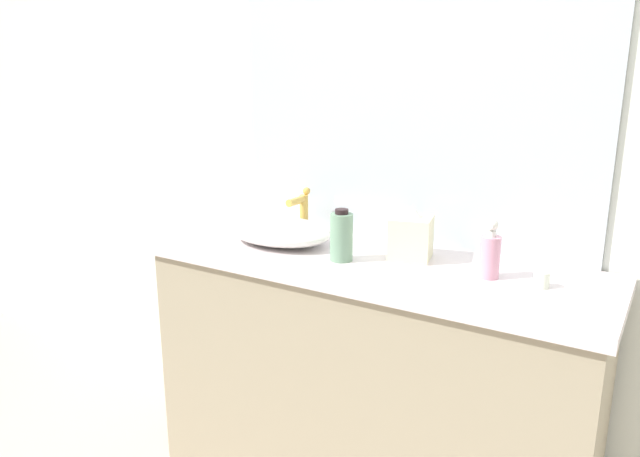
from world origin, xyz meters
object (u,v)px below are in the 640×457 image
object	(u,v)px
sink_basin	(279,231)
lotion_bottle	(341,236)
tissue_box	(411,235)
soap_dispenser	(490,254)
candle_jar	(542,279)

from	to	relation	value
sink_basin	lotion_bottle	world-z (taller)	lotion_bottle
sink_basin	tissue_box	xyz separation A→B (m)	(0.47, 0.08, 0.03)
sink_basin	soap_dispenser	world-z (taller)	soap_dispenser
sink_basin	soap_dispenser	bearing A→B (deg)	1.98
tissue_box	candle_jar	size ratio (longest dim) A/B	3.88
lotion_bottle	soap_dispenser	bearing A→B (deg)	10.15
sink_basin	tissue_box	world-z (taller)	tissue_box
sink_basin	candle_jar	distance (m)	0.89
sink_basin	tissue_box	size ratio (longest dim) A/B	2.23
sink_basin	candle_jar	bearing A→B (deg)	1.40
soap_dispenser	lotion_bottle	xyz separation A→B (m)	(-0.45, -0.08, 0.01)
soap_dispenser	lotion_bottle	bearing A→B (deg)	-169.85
tissue_box	soap_dispenser	bearing A→B (deg)	-11.52
lotion_bottle	tissue_box	size ratio (longest dim) A/B	0.95
sink_basin	lotion_bottle	size ratio (longest dim) A/B	2.35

